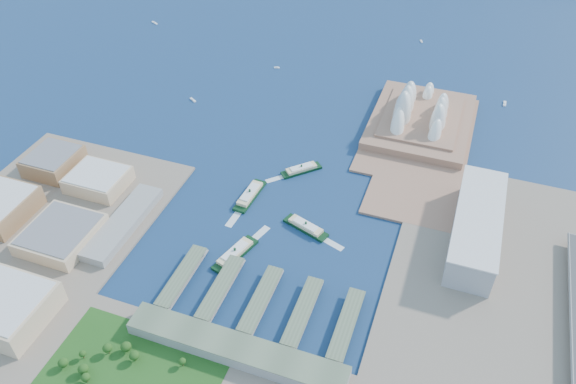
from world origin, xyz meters
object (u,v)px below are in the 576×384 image
at_px(ferry_a, 250,193).
at_px(ferry_d, 306,225).
at_px(toaster_building, 476,227).
at_px(ferry_b, 301,168).
at_px(ferry_c, 235,252).
at_px(opera_house, 423,106).

relative_size(ferry_a, ferry_d, 1.10).
xyz_separation_m(toaster_building, ferry_b, (-210.21, 50.75, -15.66)).
bearing_deg(ferry_d, ferry_c, 157.59).
relative_size(toaster_building, ferry_c, 2.65).
xyz_separation_m(ferry_b, ferry_c, (-19.13, -157.10, 0.69)).
height_order(toaster_building, ferry_b, toaster_building).
relative_size(opera_house, ferry_a, 3.06).
distance_m(ferry_a, ferry_d, 82.82).
bearing_deg(ferry_d, ferry_a, 89.43).
xyz_separation_m(opera_house, ferry_a, (-161.01, -215.21, -26.44)).
height_order(toaster_building, ferry_c, toaster_building).
relative_size(ferry_a, ferry_c, 1.01).
distance_m(ferry_b, ferry_d, 101.23).
distance_m(opera_house, ferry_a, 270.07).
height_order(opera_house, ferry_c, opera_house).
relative_size(toaster_building, ferry_b, 3.03).
height_order(ferry_a, ferry_b, ferry_a).
height_order(opera_house, ferry_b, opera_house).
bearing_deg(ferry_d, toaster_building, -56.54).
distance_m(ferry_c, ferry_d, 84.34).
bearing_deg(ferry_c, ferry_d, -114.75).
bearing_deg(ferry_a, ferry_b, 62.10).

